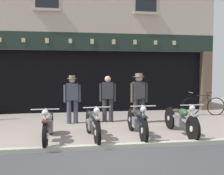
# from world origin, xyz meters

# --- Properties ---
(ground) EXTENTS (22.66, 22.00, 0.18)m
(ground) POSITION_xyz_m (0.00, -0.98, -0.04)
(ground) COLOR gray
(shop_facade) EXTENTS (10.96, 4.42, 6.59)m
(shop_facade) POSITION_xyz_m (0.00, 6.99, 1.76)
(shop_facade) COLOR black
(shop_facade) RESTS_ON ground
(motorcycle_left) EXTENTS (0.62, 2.02, 0.90)m
(motorcycle_left) POSITION_xyz_m (-1.41, 0.91, 0.42)
(motorcycle_left) COLOR black
(motorcycle_left) RESTS_ON ground
(motorcycle_center_left) EXTENTS (0.62, 2.03, 0.92)m
(motorcycle_center_left) POSITION_xyz_m (-0.31, 0.94, 0.43)
(motorcycle_center_left) COLOR black
(motorcycle_center_left) RESTS_ON ground
(motorcycle_center) EXTENTS (0.62, 2.07, 0.92)m
(motorcycle_center) POSITION_xyz_m (0.87, 1.02, 0.42)
(motorcycle_center) COLOR black
(motorcycle_center) RESTS_ON ground
(motorcycle_center_right) EXTENTS (0.62, 2.09, 0.91)m
(motorcycle_center_right) POSITION_xyz_m (2.10, 1.02, 0.42)
(motorcycle_center_right) COLOR black
(motorcycle_center_right) RESTS_ON ground
(salesman_left) EXTENTS (0.56, 0.33, 1.60)m
(salesman_left) POSITION_xyz_m (-0.82, 3.02, 0.88)
(salesman_left) COLOR #3D424C
(salesman_left) RESTS_ON ground
(shopkeeper_center) EXTENTS (0.56, 0.27, 1.57)m
(shopkeeper_center) POSITION_xyz_m (0.38, 3.09, 0.87)
(shopkeeper_center) COLOR #2D2D33
(shopkeeper_center) RESTS_ON ground
(salesman_right) EXTENTS (0.55, 0.36, 1.67)m
(salesman_right) POSITION_xyz_m (1.40, 2.76, 0.93)
(salesman_right) COLOR #2D2D33
(salesman_right) RESTS_ON ground
(assistant_far_right) EXTENTS (0.56, 0.37, 1.67)m
(assistant_far_right) POSITION_xyz_m (1.39, 2.81, 0.93)
(assistant_far_right) COLOR brown
(assistant_far_right) RESTS_ON ground
(advert_board_near) EXTENTS (0.76, 0.03, 0.89)m
(advert_board_near) POSITION_xyz_m (2.03, 5.40, 1.79)
(advert_board_near) COLOR silver
(leaning_bicycle) EXTENTS (1.72, 0.50, 0.95)m
(leaning_bicycle) POSITION_xyz_m (4.29, 3.81, 0.38)
(leaning_bicycle) COLOR black
(leaning_bicycle) RESTS_ON ground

